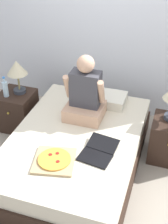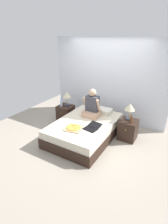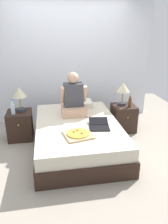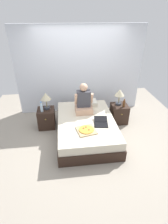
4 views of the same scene
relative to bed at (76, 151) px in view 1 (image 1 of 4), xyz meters
The scene contains 10 objects.
ground_plane 0.23m from the bed, ahead, with size 5.65×5.65×0.00m, color #9E9384.
wall_back 1.73m from the bed, 90.00° to the left, with size 3.65×0.12×2.50m, color silver.
bed is the anchor object (origin of this frame).
nightstand_left 1.12m from the bed, 153.50° to the left, with size 0.44×0.47×0.53m.
lamp_on_left_nightstand 1.28m from the bed, 150.27° to the left, with size 0.26×0.26×0.45m.
water_bottle 1.23m from the bed, 159.24° to the left, with size 0.07×0.07×0.28m.
pillow 0.82m from the bed, 79.60° to the left, with size 0.52×0.34×0.12m, color silver.
person_seated 0.65m from the bed, 91.66° to the left, with size 0.47×0.40×0.78m.
laptop 0.47m from the bed, 35.41° to the right, with size 0.37×0.46×0.07m.
pizza_box 0.53m from the bed, 96.90° to the right, with size 0.47×0.47×0.05m.
Camera 1 is at (0.93, -2.55, 2.62)m, focal length 50.00 mm.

